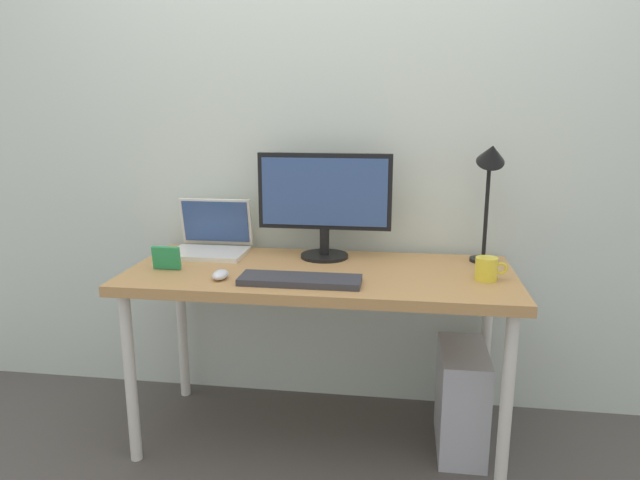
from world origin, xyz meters
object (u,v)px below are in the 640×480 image
at_px(keyboard, 300,280).
at_px(laptop, 211,240).
at_px(desk, 320,285).
at_px(desk_lamp, 490,174).
at_px(computer_tower, 461,399).
at_px(mouse, 220,275).
at_px(photo_frame, 166,258).
at_px(coffee_mug, 487,269).
at_px(monitor, 324,199).

bearing_deg(keyboard, laptop, 140.04).
relative_size(desk, desk_lamp, 2.94).
bearing_deg(desk, computer_tower, 0.06).
bearing_deg(desk, mouse, -153.34).
xyz_separation_m(mouse, photo_frame, (-0.25, 0.09, 0.03)).
relative_size(desk, laptop, 4.67).
xyz_separation_m(desk, laptop, (-0.51, 0.20, 0.12)).
relative_size(laptop, desk_lamp, 0.63).
bearing_deg(laptop, desk, -21.97).
xyz_separation_m(laptop, coffee_mug, (1.13, -0.25, -0.01)).
relative_size(monitor, desk_lamp, 1.09).
xyz_separation_m(keyboard, mouse, (-0.30, 0.01, 0.01)).
distance_m(keyboard, coffee_mug, 0.68).
distance_m(desk_lamp, mouse, 1.11).
distance_m(monitor, coffee_mug, 0.71).
height_order(laptop, mouse, laptop).
bearing_deg(photo_frame, computer_tower, 4.08).
bearing_deg(desk_lamp, desk, -163.63).
distance_m(desk_lamp, coffee_mug, 0.40).
bearing_deg(monitor, desk, -87.45).
height_order(desk, coffee_mug, coffee_mug).
height_order(desk, computer_tower, desk).
distance_m(coffee_mug, photo_frame, 1.22).
bearing_deg(keyboard, desk, 75.61).
bearing_deg(desk_lamp, computer_tower, -112.88).
height_order(monitor, mouse, monitor).
height_order(desk, photo_frame, photo_frame).
relative_size(desk, photo_frame, 13.58).
bearing_deg(laptop, keyboard, -39.96).
bearing_deg(computer_tower, coffee_mug, -40.23).
bearing_deg(mouse, coffee_mug, 7.46).
distance_m(photo_frame, computer_tower, 1.29).
bearing_deg(laptop, mouse, -67.01).
bearing_deg(coffee_mug, photo_frame, -178.35).
height_order(keyboard, mouse, mouse).
bearing_deg(keyboard, computer_tower, 16.52).
distance_m(mouse, photo_frame, 0.26).
xyz_separation_m(coffee_mug, photo_frame, (-1.22, -0.04, 0.00)).
relative_size(keyboard, mouse, 4.89).
relative_size(laptop, computer_tower, 0.76).
relative_size(mouse, photo_frame, 0.82).
distance_m(laptop, photo_frame, 0.30).
bearing_deg(computer_tower, laptop, 169.25).
xyz_separation_m(monitor, coffee_mug, (0.63, -0.24, -0.21)).
bearing_deg(desk, coffee_mug, -4.31).
xyz_separation_m(monitor, keyboard, (-0.04, -0.37, -0.24)).
bearing_deg(monitor, coffee_mug, -20.49).
relative_size(keyboard, computer_tower, 1.05).
distance_m(monitor, desk_lamp, 0.67).
height_order(laptop, photo_frame, laptop).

